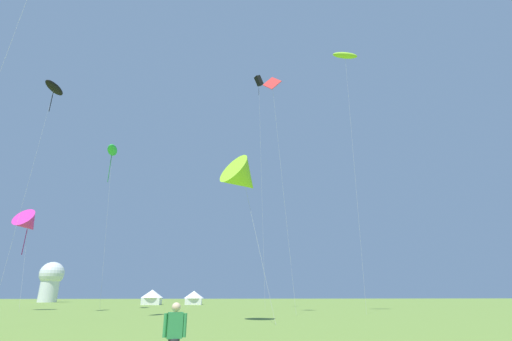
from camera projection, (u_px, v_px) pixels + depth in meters
kite_lime_delta at (243, 178)px, 28.76m from camera, size 4.72×4.56×12.86m
kite_red_diamond at (272, 86)px, 43.76m from camera, size 3.05×1.14×28.15m
kite_black_box at (259, 81)px, 59.41m from camera, size 1.70×2.43×37.18m
kite_magenta_delta at (28, 224)px, 48.04m from camera, size 4.36×4.72×13.12m
kite_black_parafoil at (54, 88)px, 43.67m from camera, size 1.74×4.01×26.83m
kite_green_parafoil at (112, 150)px, 53.60m from camera, size 2.77×4.21×23.59m
kite_lime_parafoil at (345, 56)px, 47.46m from camera, size 3.49×1.50×33.15m
person_spectator at (174, 341)px, 8.55m from camera, size 0.57×0.31×1.73m
festival_tent_left at (152, 296)px, 72.12m from camera, size 4.55×4.55×2.96m
festival_tent_right at (194, 297)px, 72.95m from camera, size 4.19×4.19×2.73m
observatory_dome at (51, 279)px, 98.23m from camera, size 6.40×6.40×10.80m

